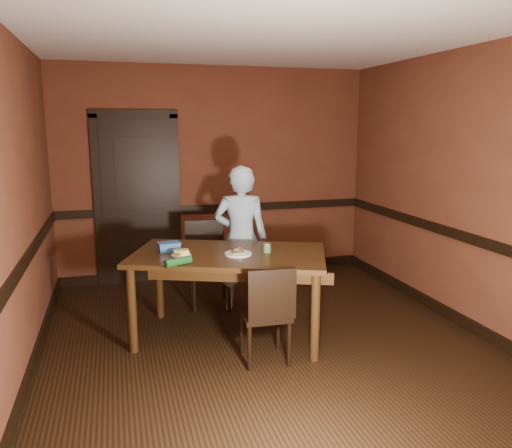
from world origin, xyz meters
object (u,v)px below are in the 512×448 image
person (241,239)px  sandwich_plate (238,253)px  cheese_saucer (181,253)px  chair_far (209,265)px  dining_table (229,295)px  sauce_jar (267,248)px  food_tub (169,247)px  chair_near (265,312)px

person → sandwich_plate: bearing=91.2°
cheese_saucer → chair_far: bearing=64.6°
dining_table → sauce_jar: size_ratio=19.86×
chair_far → food_tub: chair_far is taller
chair_far → person: 0.48m
chair_far → sandwich_plate: 1.04m
food_tub → sandwich_plate: bearing=-33.2°
sauce_jar → cheese_saucer: size_ratio=0.50×
chair_far → sauce_jar: (0.36, -0.96, 0.40)m
dining_table → chair_far: (-0.02, 0.88, 0.06)m
sauce_jar → food_tub: (-0.86, 0.28, -0.00)m
sauce_jar → cheese_saucer: (-0.78, 0.09, -0.02)m
dining_table → sauce_jar: 0.57m
chair_far → cheese_saucer: (-0.41, -0.87, 0.38)m
person → food_tub: size_ratio=7.15×
chair_far → food_tub: (-0.50, -0.68, 0.40)m
person → cheese_saucer: 0.99m
dining_table → food_tub: bearing=-179.8°
chair_far → chair_near: size_ratio=1.09×
dining_table → cheese_saucer: bearing=-160.2°
dining_table → sandwich_plate: sandwich_plate is taller
chair_near → person: person is taller
chair_far → cheese_saucer: 1.03m
chair_near → cheese_saucer: (-0.61, 0.55, 0.42)m
dining_table → chair_far: chair_far is taller
cheese_saucer → person: bearing=43.1°
sauce_jar → food_tub: sauce_jar is taller
chair_near → person: 1.29m
dining_table → chair_near: size_ratio=2.06×
sandwich_plate → chair_far: bearing=95.1°
person → cheese_saucer: size_ratio=8.83×
chair_far → cheese_saucer: chair_far is taller
chair_near → sauce_jar: sauce_jar is taller
chair_far → dining_table: bearing=-84.4°
dining_table → food_tub: size_ratio=7.99×
dining_table → cheese_saucer: (-0.43, 0.01, 0.43)m
cheese_saucer → food_tub: food_tub is taller
chair_near → cheese_saucer: bearing=-39.3°
chair_far → food_tub: 0.93m
dining_table → chair_far: size_ratio=1.88×
sauce_jar → chair_near: bearing=-109.2°
chair_near → person: size_ratio=0.54×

